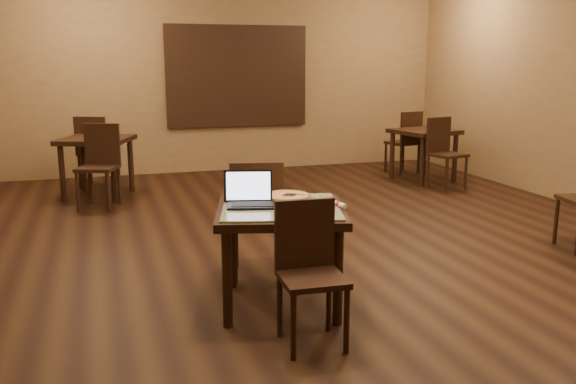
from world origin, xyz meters
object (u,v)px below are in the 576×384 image
object	(u,v)px
chair_main_far	(257,213)
other_table_a_chair_far	(406,139)
tiled_table	(281,220)
other_table_b_chair_far	(94,148)
other_table_b	(96,148)
pizza_pan	(287,198)
other_table_a_chair_near	(443,149)
laptop	(250,196)
other_table_a	(424,138)
chair_main_near	(309,264)
other_table_b_chair_near	(100,160)

from	to	relation	value
chair_main_far	other_table_a_chair_far	world-z (taller)	other_table_a_chair_far
tiled_table	other_table_b_chair_far	xyz separation A→B (m)	(-1.31, 4.94, -0.08)
tiled_table	other_table_b	bearing A→B (deg)	120.88
tiled_table	chair_main_far	distance (m)	0.62
pizza_pan	other_table_a_chair_near	bearing A→B (deg)	43.78
tiled_table	pizza_pan	size ratio (longest dim) A/B	2.83
tiled_table	laptop	xyz separation A→B (m)	(-0.20, 0.11, 0.17)
other_table_a	other_table_a_chair_far	distance (m)	0.60
chair_main_near	other_table_a_chair_near	world-z (taller)	other_table_a_chair_near
chair_main_near	chair_main_far	bearing A→B (deg)	93.70
chair_main_near	other_table_b_chair_far	bearing A→B (deg)	105.82
laptop	other_table_a_chair_far	world-z (taller)	same
chair_main_near	other_table_b_chair_far	xyz separation A→B (m)	(-1.31, 5.56, 0.06)
laptop	chair_main_far	bearing A→B (deg)	85.19
other_table_a	other_table_a_chair_far	size ratio (longest dim) A/B	0.99
other_table_b_chair_near	other_table_b_chair_far	xyz separation A→B (m)	(-0.07, 1.22, 0.00)
pizza_pan	other_table_b_chair_near	xyz separation A→B (m)	(-1.36, 3.48, -0.18)
chair_main_near	other_table_a	xyz separation A→B (m)	(3.49, 4.67, 0.13)
chair_main_far	other_table_a_chair_far	xyz separation A→B (m)	(3.54, 4.02, 0.00)
chair_main_far	pizza_pan	bearing A→B (deg)	124.44
tiled_table	pizza_pan	world-z (taller)	pizza_pan
other_table_a	other_table_b	size ratio (longest dim) A/B	0.91
other_table_a	other_table_b	world-z (taller)	other_table_b
other_table_a	pizza_pan	bearing A→B (deg)	-145.10
other_table_a	chair_main_near	bearing A→B (deg)	-140.35
pizza_pan	tiled_table	bearing A→B (deg)	-116.57
chair_main_near	other_table_a_chair_far	xyz separation A→B (m)	(3.52, 5.26, 0.05)
other_table_a_chair_near	other_table_b	xyz separation A→B (m)	(-4.75, 0.87, 0.10)
pizza_pan	chair_main_far	bearing A→B (deg)	110.65
tiled_table	other_table_b	xyz separation A→B (m)	(-1.27, 4.33, 0.01)
tiled_table	chair_main_near	bearing A→B (deg)	-75.17
chair_main_far	other_table_b	size ratio (longest dim) A/B	0.91
chair_main_near	other_table_a_chair_far	world-z (taller)	other_table_a_chair_far
laptop	pizza_pan	bearing A→B (deg)	37.18
chair_main_near	other_table_a	size ratio (longest dim) A/B	0.92
other_table_a_chair_far	other_table_b	size ratio (longest dim) A/B	0.91
chair_main_near	other_table_b	xyz separation A→B (m)	(-1.28, 4.95, 0.14)
other_table_a	other_table_b	xyz separation A→B (m)	(-4.77, 0.28, 0.02)
tiled_table	other_table_a	xyz separation A→B (m)	(3.50, 4.05, -0.01)
chair_main_far	other_table_a	distance (m)	4.92
other_table_b_chair_near	other_table_a_chair_far	bearing A→B (deg)	32.47
tiled_table	other_table_b	size ratio (longest dim) A/B	1.01
chair_main_far	other_table_b_chair_far	size ratio (longest dim) A/B	0.97
tiled_table	chair_main_near	world-z (taller)	chair_main_near
laptop	other_table_b	world-z (taller)	laptop
laptop	other_table_b_chair_far	xyz separation A→B (m)	(-1.11, 4.83, -0.24)
tiled_table	laptop	distance (m)	0.28
other_table_a_chair_near	other_table_b_chair_far	distance (m)	5.01
other_table_b	other_table_a	bearing A→B (deg)	18.18
other_table_a_chair_far	other_table_b_chair_far	xyz separation A→B (m)	(-4.83, 0.30, 0.02)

